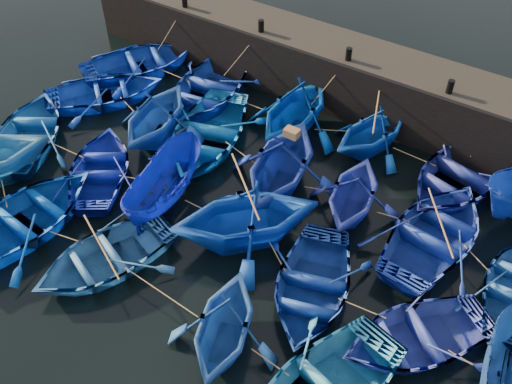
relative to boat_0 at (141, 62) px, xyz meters
The scene contains 31 objects.
ground 11.81m from the boat_0, 39.45° to the right, with size 120.00×120.00×0.00m, color black.
quay_wall 9.62m from the boat_0, 18.23° to the left, with size 26.00×2.50×2.50m, color black.
quay_top 9.80m from the boat_0, 18.23° to the left, with size 26.00×2.50×0.12m, color black.
bollard_0 3.32m from the boat_0, 62.10° to the left, with size 0.24×0.24×0.50m, color black.
bollard_1 6.00m from the boat_0, 22.35° to the left, with size 0.24×0.24×0.50m, color black.
bollard_2 9.64m from the boat_0, 12.99° to the left, with size 0.24×0.24×0.50m, color black.
bollard_3 13.48m from the boat_0, ahead, with size 0.24×0.24×0.50m, color black.
boat_0 is the anchor object (origin of this frame).
boat_1 3.81m from the boat_0, ahead, with size 4.04×5.65×1.17m, color #133298.
boat_2 8.11m from the boat_0, ahead, with size 3.87×4.49×2.36m, color #013C9D.
boat_3 11.12m from the boat_0, ahead, with size 3.18×3.69×1.94m, color #083E9C.
boat_4 14.60m from the boat_0, ahead, with size 3.88×5.43×1.13m, color navy.
boat_6 2.59m from the boat_0, 83.39° to the right, with size 3.51×4.91×1.02m, color #103BC7.
boat_7 4.98m from the boat_0, 40.37° to the right, with size 3.66×4.25×2.24m, color #174599.
boat_8 6.19m from the boat_0, 24.03° to the right, with size 3.96×5.54×1.15m, color blue.
boat_9 9.86m from the boat_0, 17.87° to the right, with size 4.12×4.77×2.51m, color navy.
boat_10 12.33m from the boat_0, 12.85° to the right, with size 3.19×3.71×1.95m, color #2232A0.
boat_11 15.12m from the boat_0, ahead, with size 3.74×5.22×1.08m, color navy.
boat_13 6.25m from the boat_0, 91.21° to the right, with size 3.61×5.04×1.05m, color #15539B.
boat_14 7.14m from the boat_0, 59.68° to the right, with size 3.21×4.49×0.93m, color #0F229E.
boat_15 8.62m from the boat_0, 42.63° to the right, with size 1.61×4.28×1.65m, color #0B1A97.
boat_16 11.36m from the boat_0, 30.89° to the right, with size 4.12×4.78×2.52m, color #083AB0.
boat_17 14.15m from the boat_0, 27.50° to the right, with size 3.34×4.67×0.97m, color navy.
boat_18 17.03m from the boat_0, 22.06° to the right, with size 3.22×4.50×0.93m, color #293A9C.
boat_19 19.38m from the boat_0, 19.46° to the right, with size 1.53×4.05×1.57m, color navy.
boat_21 10.00m from the boat_0, 70.17° to the right, with size 3.85×5.38×1.12m, color #033EA6.
boat_22 11.28m from the boat_0, 53.87° to the right, with size 3.30×4.62×0.96m, color #296198.
boat_23 14.68m from the boat_0, 39.20° to the right, with size 3.14×3.65×1.92m, color #1C4E9F.
wooden_crate 10.34m from the boat_0, 17.35° to the right, with size 0.49×0.34×0.28m, color brown.
mooring_ropes 9.22m from the boat_0, 16.80° to the right, with size 17.69×11.64×2.10m.
loose_oars 11.45m from the boat_0, 21.66° to the right, with size 10.51×11.86×1.62m.
Camera 1 is at (7.71, -8.41, 14.18)m, focal length 40.00 mm.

